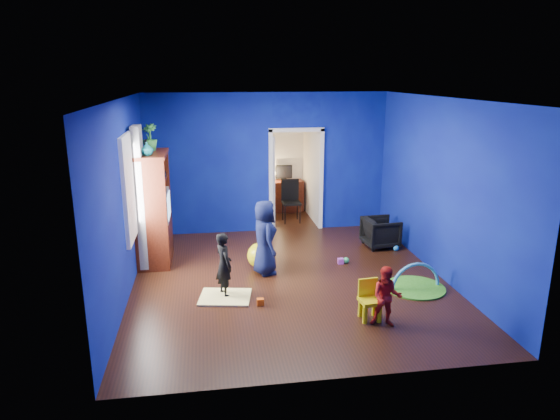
{
  "coord_description": "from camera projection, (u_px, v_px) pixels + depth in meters",
  "views": [
    {
      "loc": [
        -1.28,
        -7.42,
        3.25
      ],
      "look_at": [
        -0.1,
        0.4,
        1.09
      ],
      "focal_mm": 32.0,
      "sensor_mm": 36.0,
      "label": 1
    }
  ],
  "objects": [
    {
      "name": "book_shelf",
      "position": [
        284.0,
        127.0,
        11.84
      ],
      "size": [
        0.88,
        0.24,
        0.04
      ],
      "primitive_type": "cube",
      "color": "white",
      "rests_on": "study_desk"
    },
    {
      "name": "wall_right",
      "position": [
        442.0,
        189.0,
        8.1
      ],
      "size": [
        0.02,
        5.5,
        2.9
      ],
      "primitive_type": "cube",
      "color": "navy",
      "rests_on": "floor"
    },
    {
      "name": "child_black",
      "position": [
        224.0,
        265.0,
        7.45
      ],
      "size": [
        0.36,
        0.43,
        0.99
      ],
      "primitive_type": "imported",
      "rotation": [
        0.0,
        0.0,
        1.96
      ],
      "color": "black",
      "rests_on": "floor"
    },
    {
      "name": "yellow_blanket",
      "position": [
        225.0,
        297.0,
        7.48
      ],
      "size": [
        0.84,
        0.72,
        0.03
      ],
      "primitive_type": "cube",
      "rotation": [
        0.0,
        0.0,
        -0.18
      ],
      "color": "#F2E07A",
      "rests_on": "floor"
    },
    {
      "name": "wall_front",
      "position": [
        335.0,
        256.0,
        5.11
      ],
      "size": [
        5.0,
        0.02,
        2.9
      ],
      "primitive_type": "cube",
      "color": "navy",
      "rests_on": "floor"
    },
    {
      "name": "curtain",
      "position": [
        141.0,
        198.0,
        8.3
      ],
      "size": [
        0.14,
        0.42,
        2.4
      ],
      "primitive_type": "cube",
      "color": "slate",
      "rests_on": "floor"
    },
    {
      "name": "hopper_ball",
      "position": [
        260.0,
        256.0,
        8.6
      ],
      "size": [
        0.45,
        0.45,
        0.45
      ],
      "primitive_type": "sphere",
      "color": "yellow",
      "rests_on": "floor"
    },
    {
      "name": "play_mat",
      "position": [
        415.0,
        288.0,
        7.82
      ],
      "size": [
        0.92,
        0.92,
        0.02
      ],
      "primitive_type": "cylinder",
      "color": "#3A8E20",
      "rests_on": "floor"
    },
    {
      "name": "kid_chair",
      "position": [
        370.0,
        302.0,
        6.78
      ],
      "size": [
        0.3,
        0.3,
        0.5
      ],
      "primitive_type": "cube",
      "rotation": [
        0.0,
        0.0,
        0.09
      ],
      "color": "yellow",
      "rests_on": "floor"
    },
    {
      "name": "wall_left",
      "position": [
        124.0,
        200.0,
        7.38
      ],
      "size": [
        0.02,
        5.5,
        2.9
      ],
      "primitive_type": "cube",
      "color": "navy",
      "rests_on": "floor"
    },
    {
      "name": "potted_plant",
      "position": [
        150.0,
        137.0,
        8.61
      ],
      "size": [
        0.33,
        0.33,
        0.46
      ],
      "primitive_type": "imported",
      "rotation": [
        0.0,
        0.0,
        -0.33
      ],
      "color": "#318636",
      "rests_on": "tv_armoire"
    },
    {
      "name": "toddler_red",
      "position": [
        387.0,
        297.0,
        6.57
      ],
      "size": [
        0.48,
        0.42,
        0.83
      ],
      "primitive_type": "imported",
      "rotation": [
        0.0,
        0.0,
        -0.32
      ],
      "color": "#AE1E12",
      "rests_on": "floor"
    },
    {
      "name": "desk_lamp",
      "position": [
        273.0,
        173.0,
        12.04
      ],
      "size": [
        0.14,
        0.14,
        0.14
      ],
      "primitive_type": "sphere",
      "color": "#FFD88C",
      "rests_on": "study_desk"
    },
    {
      "name": "vase",
      "position": [
        147.0,
        149.0,
        8.15
      ],
      "size": [
        0.27,
        0.27,
        0.22
      ],
      "primitive_type": "imported",
      "rotation": [
        0.0,
        0.0,
        0.37
      ],
      "color": "#0C4C60",
      "rests_on": "tv_armoire"
    },
    {
      "name": "toy_0",
      "position": [
        396.0,
        248.0,
        9.48
      ],
      "size": [
        0.11,
        0.11,
        0.11
      ],
      "primitive_type": "sphere",
      "color": "#258BD5",
      "rests_on": "floor"
    },
    {
      "name": "doorway",
      "position": [
        296.0,
        181.0,
        10.55
      ],
      "size": [
        1.16,
        0.1,
        2.1
      ],
      "primitive_type": "cube",
      "color": "white",
      "rests_on": "floor"
    },
    {
      "name": "toy_2",
      "position": [
        346.0,
        260.0,
        8.86
      ],
      "size": [
        0.11,
        0.11,
        0.11
      ],
      "primitive_type": "sphere",
      "color": "#37C260",
      "rests_on": "floor"
    },
    {
      "name": "child_navy",
      "position": [
        265.0,
        238.0,
        8.26
      ],
      "size": [
        0.5,
        0.68,
        1.26
      ],
      "primitive_type": "imported",
      "rotation": [
        0.0,
        0.0,
        1.74
      ],
      "color": "#0E1236",
      "rests_on": "floor"
    },
    {
      "name": "toy_3",
      "position": [
        341.0,
        261.0,
        8.82
      ],
      "size": [
        0.1,
        0.08,
        0.1
      ],
      "primitive_type": "cube",
      "color": "#D34FD4",
      "rests_on": "floor"
    },
    {
      "name": "desk_monitor",
      "position": [
        284.0,
        172.0,
        12.13
      ],
      "size": [
        0.4,
        0.05,
        0.32
      ],
      "primitive_type": "cube",
      "color": "black",
      "rests_on": "study_desk"
    },
    {
      "name": "study_desk",
      "position": [
        285.0,
        196.0,
        12.17
      ],
      "size": [
        0.88,
        0.44,
        0.75
      ],
      "primitive_type": "cube",
      "color": "#3D140A",
      "rests_on": "floor"
    },
    {
      "name": "crt_tv",
      "position": [
        155.0,
        206.0,
        8.72
      ],
      "size": [
        0.46,
        0.7,
        0.54
      ],
      "primitive_type": "cube",
      "color": "silver",
      "rests_on": "tv_armoire"
    },
    {
      "name": "window_left",
      "position": [
        128.0,
        188.0,
        7.68
      ],
      "size": [
        0.03,
        0.95,
        1.55
      ],
      "primitive_type": "cube",
      "color": "white",
      "rests_on": "wall_left"
    },
    {
      "name": "toy_arch",
      "position": [
        415.0,
        287.0,
        7.82
      ],
      "size": [
        0.83,
        0.12,
        0.82
      ],
      "primitive_type": "torus",
      "rotation": [
        1.57,
        0.0,
        0.08
      ],
      "color": "#3F8CD8",
      "rests_on": "floor"
    },
    {
      "name": "armchair",
      "position": [
        381.0,
        232.0,
        9.65
      ],
      "size": [
        0.68,
        0.67,
        0.57
      ],
      "primitive_type": "imported",
      "rotation": [
        0.0,
        0.0,
        1.66
      ],
      "color": "black",
      "rests_on": "floor"
    },
    {
      "name": "wall_back",
      "position": [
        268.0,
        164.0,
        10.36
      ],
      "size": [
        5.0,
        0.02,
        2.9
      ],
      "primitive_type": "cube",
      "color": "navy",
      "rests_on": "floor"
    },
    {
      "name": "tv_armoire",
      "position": [
        153.0,
        208.0,
        8.72
      ],
      "size": [
        0.58,
        1.14,
        1.96
      ],
      "primitive_type": "cube",
      "color": "#421C0B",
      "rests_on": "floor"
    },
    {
      "name": "toy_1",
      "position": [
        260.0,
        302.0,
        7.24
      ],
      "size": [
        0.1,
        0.08,
        0.1
      ],
      "primitive_type": "cube",
      "color": "#E1500B",
      "rests_on": "floor"
    },
    {
      "name": "alcove",
      "position": [
        289.0,
        165.0,
        11.33
      ],
      "size": [
        1.0,
        1.75,
        2.5
      ],
      "primitive_type": null,
      "color": "silver",
      "rests_on": "floor"
    },
    {
      "name": "ceiling",
      "position": [
        291.0,
        98.0,
        7.35
      ],
      "size": [
        5.0,
        5.5,
        0.01
      ],
      "primitive_type": "cube",
      "color": "white",
      "rests_on": "wall_back"
    },
    {
      "name": "floor",
      "position": [
        290.0,
        280.0,
        8.12
      ],
      "size": [
        5.0,
        5.5,
        0.01
      ],
      "primitive_type": "cube",
      "color": "black",
      "rests_on": "ground"
    },
    {
      "name": "folding_chair",
      "position": [
        291.0,
        202.0,
        11.23
      ],
      "size": [
        0.4,
        0.4,
        0.92
      ],
      "primitive_type": "cube",
      "color": "black",
      "rests_on": "floor"
    }
  ]
}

